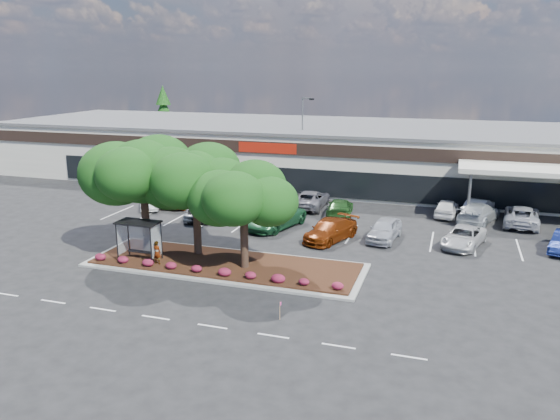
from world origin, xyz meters
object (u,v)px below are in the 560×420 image
(car_0, at_px, (152,201))
(car_1, at_px, (203,207))
(light_pole, at_px, (303,149))
(survey_stake, at_px, (280,308))

(car_0, height_order, car_1, car_1)
(light_pole, relative_size, car_1, 1.64)
(light_pole, relative_size, survey_stake, 9.69)
(light_pole, height_order, car_1, light_pole)
(survey_stake, distance_m, car_1, 20.85)
(light_pole, height_order, car_0, light_pole)
(light_pole, height_order, survey_stake, light_pole)
(light_pole, xyz_separation_m, car_1, (-5.17, -13.17, -3.39))
(car_0, relative_size, car_1, 0.74)
(survey_stake, bearing_deg, car_0, 135.22)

